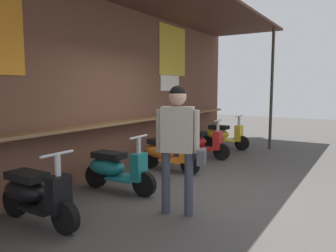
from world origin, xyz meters
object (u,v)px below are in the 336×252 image
Objects in this scene: scooter_black at (34,194)px; scooter_red at (199,142)px; shopper_with_handbag at (179,136)px; scooter_teal at (115,168)px; scooter_orange at (166,152)px; scooter_yellow at (223,135)px.

scooter_red is (4.66, -0.00, 0.00)m from scooter_black.
scooter_teal is at bearing 58.10° from shopper_with_handbag.
scooter_orange is 1.53m from scooter_red.
scooter_teal is at bearing -87.81° from scooter_orange.
shopper_with_handbag is (1.23, -1.40, 0.69)m from scooter_black.
scooter_teal is 1.00× the size of scooter_orange.
scooter_orange and scooter_yellow have the same top height.
scooter_black and scooter_red have the same top height.
scooter_red is 1.00× the size of scooter_yellow.
scooter_black is at bearing -93.24° from scooter_red.
scooter_black is at bearing 111.84° from shopper_with_handbag.
shopper_with_handbag is (-0.31, -1.40, 0.69)m from scooter_teal.
scooter_red is (3.12, -0.00, 0.00)m from scooter_teal.
scooter_teal is at bearing 90.17° from scooter_black.
scooter_orange is at bearing -93.24° from scooter_red.
scooter_black is 1.00× the size of scooter_teal.
scooter_red is at bearing -88.87° from scooter_yellow.
shopper_with_handbag is (-1.90, -1.40, 0.69)m from scooter_orange.
scooter_red is at bearing 2.70° from shopper_with_handbag.
scooter_yellow is at bearing 90.17° from scooter_black.
scooter_yellow is at bearing 92.19° from scooter_orange.
scooter_teal is 1.59m from shopper_with_handbag.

